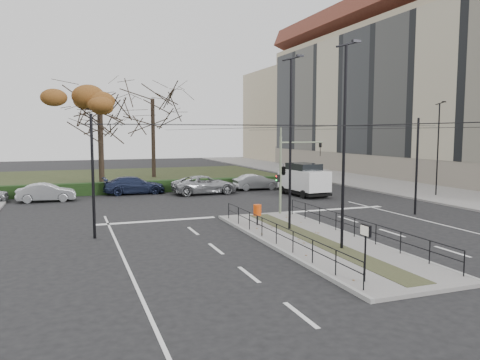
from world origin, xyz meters
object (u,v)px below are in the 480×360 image
object	(u,v)px
info_panel	(365,237)
rust_tree	(100,104)
white_van	(304,179)
bare_tree_center	(153,104)
streetlamp_median_near	(344,144)
streetlamp_median_far	(291,142)
streetlamp_sidewalk	(438,148)
parked_car_fourth	(205,185)
parked_car_second	(46,192)
parked_car_fifth	(257,182)
bare_tree_near	(99,113)
litter_bin	(257,210)
traffic_light	(285,169)
parked_car_third	(134,185)

from	to	relation	value
info_panel	rust_tree	size ratio (longest dim) A/B	0.19
white_van	info_panel	bearing A→B (deg)	-112.79
rust_tree	bare_tree_center	xyz separation A→B (m)	(5.93, 4.77, 0.35)
streetlamp_median_near	white_van	xyz separation A→B (m)	(6.97, 16.67, -3.26)
white_van	streetlamp_median_far	bearing A→B (deg)	-120.75
streetlamp_sidewalk	white_van	xyz separation A→B (m)	(-9.56, 4.38, -2.55)
parked_car_fourth	white_van	size ratio (longest dim) A/B	1.06
parked_car_second	parked_car_fourth	distance (m)	12.25
rust_tree	parked_car_fifth	xyz separation A→B (m)	(12.65, -9.46, -7.19)
info_panel	white_van	distance (m)	22.57
streetlamp_median_near	bare_tree_center	size ratio (longest dim) A/B	0.76
streetlamp_median_far	bare_tree_near	xyz separation A→B (m)	(-7.57, 27.08, 2.42)
streetlamp_median_far	rust_tree	xyz separation A→B (m)	(-7.51, 26.54, 3.23)
litter_bin	streetlamp_median_near	size ratio (longest dim) A/B	0.13
litter_bin	streetlamp_median_far	bearing A→B (deg)	-53.24
bare_tree_near	parked_car_fifth	world-z (taller)	bare_tree_near
streetlamp_median_far	bare_tree_near	distance (m)	28.22
bare_tree_center	bare_tree_near	size ratio (longest dim) A/B	1.16
parked_car_fourth	parked_car_fifth	xyz separation A→B (m)	(5.12, 1.17, -0.07)
streetlamp_median_far	parked_car_fourth	world-z (taller)	streetlamp_median_far
bare_tree_near	white_van	bearing A→B (deg)	-44.98
info_panel	parked_car_fifth	world-z (taller)	info_panel
info_panel	parked_car_second	world-z (taller)	info_panel
traffic_light	bare_tree_center	bearing A→B (deg)	97.14
parked_car_fourth	parked_car_fifth	size ratio (longest dim) A/B	1.31
streetlamp_median_far	parked_car_fourth	distance (m)	16.38
info_panel	streetlamp_sidewalk	distance (m)	24.69
traffic_light	info_panel	bearing A→B (deg)	-104.07
traffic_light	streetlamp_sidewalk	xyz separation A→B (m)	(15.05, 3.46, 1.02)
white_van	litter_bin	bearing A→B (deg)	-128.39
parked_car_fifth	streetlamp_median_far	bearing A→B (deg)	163.10
parked_car_fifth	parked_car_third	bearing A→B (deg)	85.46
info_panel	parked_car_third	bearing A→B (deg)	98.77
streetlamp_median_far	rust_tree	distance (m)	27.77
streetlamp_sidewalk	rust_tree	world-z (taller)	rust_tree
info_panel	parked_car_fifth	size ratio (longest dim) A/B	0.46
streetlamp_median_near	streetlamp_median_far	distance (m)	4.45
streetlamp_median_near	white_van	world-z (taller)	streetlamp_median_near
info_panel	parked_car_fifth	bearing A→B (deg)	75.58
streetlamp_median_far	white_van	bearing A→B (deg)	59.25
litter_bin	white_van	size ratio (longest dim) A/B	0.22
bare_tree_center	parked_car_fifth	bearing A→B (deg)	-64.73
litter_bin	streetlamp_median_near	xyz separation A→B (m)	(1.48, -6.01, 3.68)
info_panel	parked_car_fourth	distance (m)	24.54
traffic_light	parked_car_fourth	world-z (taller)	traffic_light
traffic_light	parked_car_second	bearing A→B (deg)	140.99
bare_tree_center	bare_tree_near	distance (m)	7.42
traffic_light	streetlamp_median_near	world-z (taller)	streetlamp_median_near
streetlamp_median_near	bare_tree_center	xyz separation A→B (m)	(-1.89, 35.75, 3.61)
streetlamp_sidewalk	traffic_light	bearing A→B (deg)	-167.06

